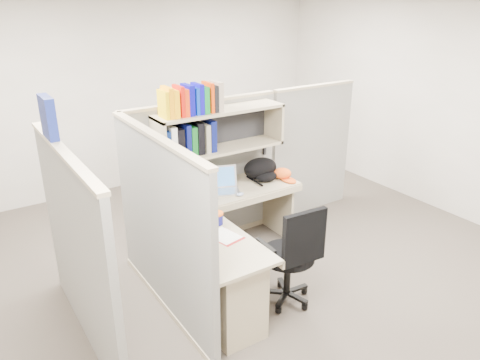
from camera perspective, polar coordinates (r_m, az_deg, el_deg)
ground at (r=4.80m, az=1.15°, el=-11.68°), size 6.00×6.00×0.00m
room_shell at (r=4.13m, az=1.32°, el=7.36°), size 6.00×6.00×6.00m
cubicle at (r=4.55m, az=-5.81°, el=-0.80°), size 3.79×1.84×1.95m
desk at (r=4.18m, az=-1.27°, el=-10.18°), size 1.74×1.75×0.73m
laptop at (r=4.80m, az=-2.23°, el=-0.11°), size 0.46×0.46×0.26m
backpack at (r=5.14m, az=2.84°, el=1.28°), size 0.48×0.42×0.24m
orange_cap at (r=5.22m, az=5.15°, el=0.82°), size 0.21×0.24×0.11m
snack_canister at (r=4.19m, az=-2.84°, el=-4.64°), size 0.11×0.11×0.11m
tissue_box at (r=3.74m, az=-4.13°, el=-7.71°), size 0.14×0.14×0.17m
mouse at (r=4.76m, az=-0.01°, el=-1.75°), size 0.10×0.08×0.03m
paper_cup at (r=4.96m, az=-2.80°, el=-0.38°), size 0.07×0.07×0.09m
book_stack at (r=5.10m, az=-2.15°, el=0.40°), size 0.24×0.27×0.11m
loose_paper at (r=4.02m, az=-1.94°, el=-6.78°), size 0.25×0.30×0.00m
task_chair at (r=4.27m, az=6.16°, el=-10.85°), size 0.53×0.49×1.00m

